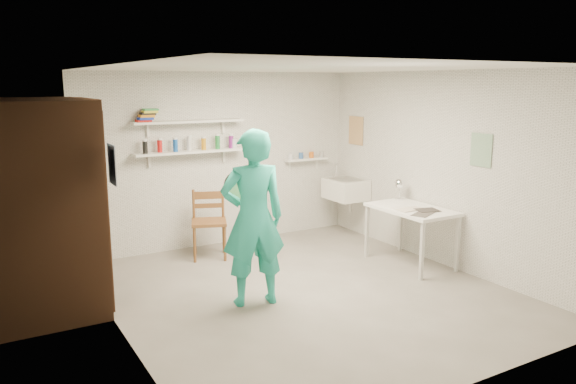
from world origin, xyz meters
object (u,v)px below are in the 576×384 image
man (253,218)px  wooden_chair (209,222)px  belfast_sink (346,189)px  wall_clock (239,186)px  work_table (411,236)px  desk_lamp (400,184)px

man → wooden_chair: (0.20, 1.67, -0.43)m
belfast_sink → wooden_chair: wooden_chair is taller
wooden_chair → man: bearing=-75.5°
belfast_sink → wall_clock: wall_clock is taller
work_table → desk_lamp: size_ratio=8.00×
man → work_table: size_ratio=1.66×
wall_clock → desk_lamp: 2.54m
belfast_sink → man: man is taller
man → work_table: bearing=-164.9°
man → desk_lamp: (2.45, 0.58, 0.04)m
desk_lamp → wall_clock: bearing=-171.7°
work_table → man: bearing=-176.4°
wall_clock → work_table: (2.31, -0.07, -0.84)m
wooden_chair → desk_lamp: 2.55m
wall_clock → desk_lamp: wall_clock is taller
man → wooden_chair: man is taller
wall_clock → wooden_chair: bearing=92.1°
man → wall_clock: (-0.04, 0.22, 0.30)m
work_table → desk_lamp: (0.18, 0.44, 0.58)m
desk_lamp → man: bearing=-166.7°
belfast_sink → wooden_chair: 2.20m
desk_lamp → wooden_chair: bearing=154.2°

